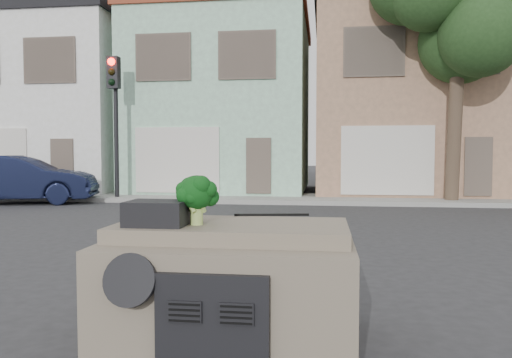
# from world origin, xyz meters

# --- Properties ---
(ground_plane) EXTENTS (120.00, 120.00, 0.00)m
(ground_plane) POSITION_xyz_m (0.00, 0.00, 0.00)
(ground_plane) COLOR #303033
(ground_plane) RESTS_ON ground
(sidewalk) EXTENTS (40.00, 3.00, 0.15)m
(sidewalk) POSITION_xyz_m (0.00, 10.50, 0.07)
(sidewalk) COLOR gray
(sidewalk) RESTS_ON ground
(townhouse_white) EXTENTS (7.20, 8.20, 7.55)m
(townhouse_white) POSITION_xyz_m (-11.00, 14.50, 3.77)
(townhouse_white) COLOR white
(townhouse_white) RESTS_ON ground
(townhouse_mint) EXTENTS (7.20, 8.20, 7.55)m
(townhouse_mint) POSITION_xyz_m (-3.50, 14.50, 3.77)
(townhouse_mint) COLOR #A1D2B2
(townhouse_mint) RESTS_ON ground
(townhouse_tan) EXTENTS (7.20, 8.20, 7.55)m
(townhouse_tan) POSITION_xyz_m (4.00, 14.50, 3.77)
(townhouse_tan) COLOR #A57A5E
(townhouse_tan) RESTS_ON ground
(navy_sedan) EXTENTS (5.20, 2.99, 1.62)m
(navy_sedan) POSITION_xyz_m (-9.38, 8.30, 0.00)
(navy_sedan) COLOR black
(navy_sedan) RESTS_ON ground
(traffic_signal) EXTENTS (0.40, 0.40, 5.10)m
(traffic_signal) POSITION_xyz_m (-6.50, 9.50, 2.55)
(traffic_signal) COLOR black
(traffic_signal) RESTS_ON ground
(tree_near) EXTENTS (4.40, 4.00, 8.50)m
(tree_near) POSITION_xyz_m (5.00, 9.80, 4.25)
(tree_near) COLOR #213E1B
(tree_near) RESTS_ON ground
(car_dashboard) EXTENTS (2.00, 1.80, 1.12)m
(car_dashboard) POSITION_xyz_m (0.00, -3.00, 0.56)
(car_dashboard) COLOR #746957
(car_dashboard) RESTS_ON ground
(instrument_hump) EXTENTS (0.48, 0.38, 0.20)m
(instrument_hump) POSITION_xyz_m (-0.58, -3.35, 1.22)
(instrument_hump) COLOR black
(instrument_hump) RESTS_ON car_dashboard
(wiper_arm) EXTENTS (0.69, 0.15, 0.02)m
(wiper_arm) POSITION_xyz_m (0.28, -2.62, 1.13)
(wiper_arm) COLOR black
(wiper_arm) RESTS_ON car_dashboard
(broccoli) EXTENTS (0.48, 0.48, 0.42)m
(broccoli) POSITION_xyz_m (-0.27, -3.27, 1.33)
(broccoli) COLOR #0B360F
(broccoli) RESTS_ON car_dashboard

